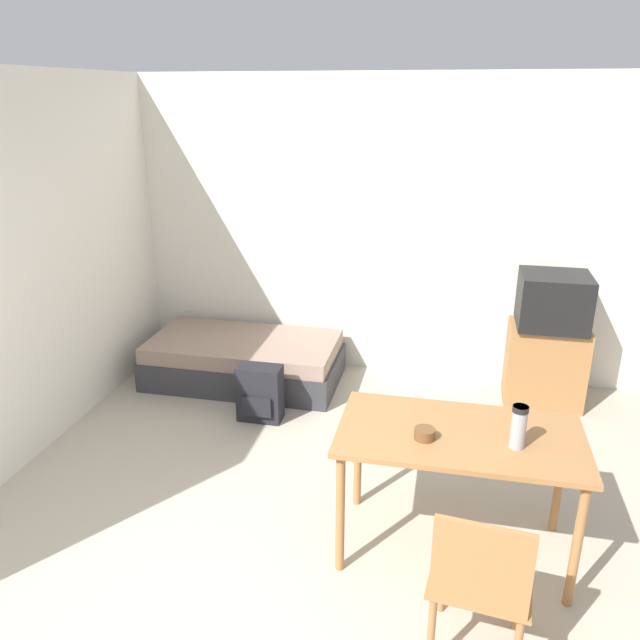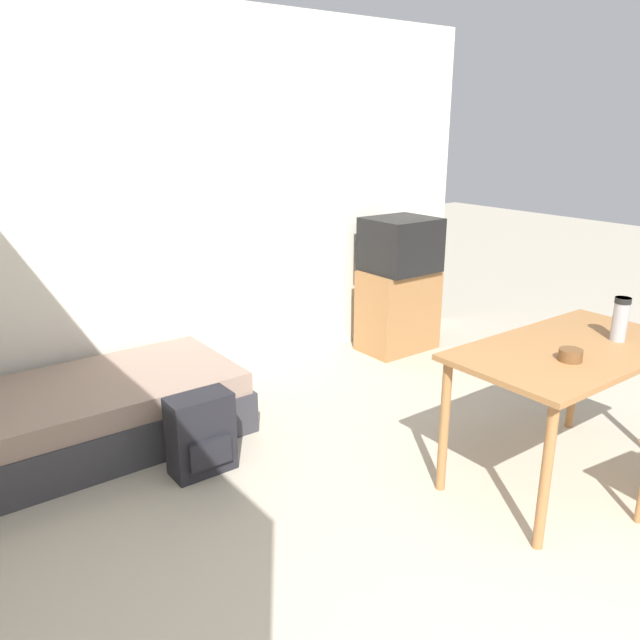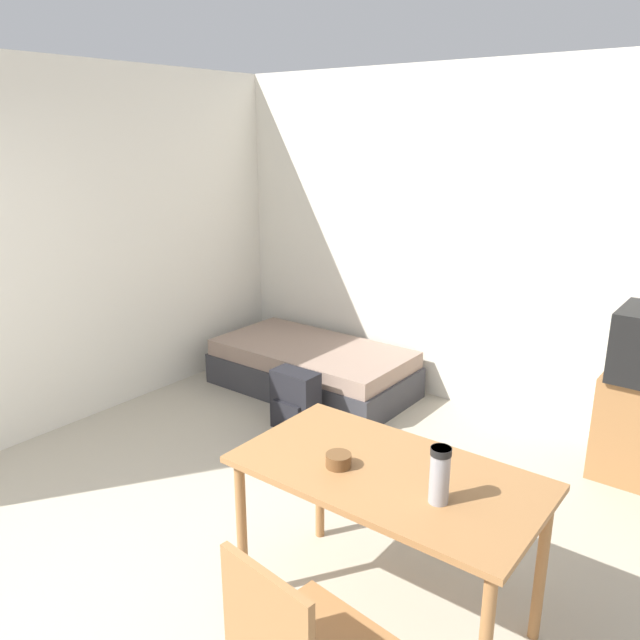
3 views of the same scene
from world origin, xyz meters
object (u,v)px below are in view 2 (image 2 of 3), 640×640
(backpack, at_px, (201,435))
(thermos_flask, at_px, (621,317))
(tv, at_px, (399,285))
(mate_bowl, at_px, (571,355))
(dining_table, at_px, (570,363))
(daybed, at_px, (97,414))

(backpack, bearing_deg, thermos_flask, -35.63)
(tv, bearing_deg, mate_bowl, -112.84)
(thermos_flask, xyz_separation_m, backpack, (-1.85, 1.33, -0.68))
(mate_bowl, bearing_deg, backpack, 135.57)
(tv, bearing_deg, thermos_flask, -101.44)
(mate_bowl, height_order, backpack, mate_bowl)
(thermos_flask, height_order, mate_bowl, thermos_flask)
(tv, height_order, dining_table, tv)
(dining_table, height_order, mate_bowl, mate_bowl)
(daybed, xyz_separation_m, mate_bowl, (1.74, -2.02, 0.61))
(tv, distance_m, backpack, 2.45)
(dining_table, relative_size, backpack, 2.86)
(dining_table, bearing_deg, backpack, 141.59)
(thermos_flask, xyz_separation_m, mate_bowl, (-0.48, -0.02, -0.10))
(mate_bowl, bearing_deg, dining_table, 29.25)
(daybed, xyz_separation_m, backpack, (0.37, -0.68, 0.03))
(tv, xyz_separation_m, mate_bowl, (-0.91, -2.16, 0.23))
(tv, bearing_deg, dining_table, -109.32)
(tv, bearing_deg, backpack, -160.33)
(dining_table, distance_m, mate_bowl, 0.25)
(tv, distance_m, dining_table, 2.18)
(tv, relative_size, dining_table, 0.86)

